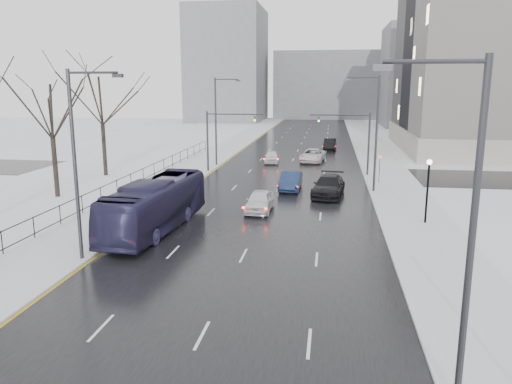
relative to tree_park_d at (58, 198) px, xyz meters
The scene contains 26 objects.
road 31.51m from the tree_park_d, 55.60° to the left, with size 16.00×150.00×0.04m, color black.
cross_road 22.65m from the tree_park_d, 38.19° to the left, with size 130.00×10.00×0.04m, color black.
sidewalk_left 27.01m from the tree_park_d, 74.32° to the left, with size 5.00×150.00×0.16m, color silver.
sidewalk_right 38.43m from the tree_park_d, 42.57° to the left, with size 5.00×150.00×0.16m, color silver.
park_strip 26.09m from the tree_park_d, 94.84° to the left, with size 14.00×150.00×0.12m, color white.
tree_park_d is the anchor object (origin of this frame).
tree_park_e 10.01m from the tree_park_d, 92.29° to the left, with size 9.45×9.45×13.50m, color black, non-canonical shape.
iron_fence 6.31m from the tree_park_d, 39.81° to the right, with size 0.06×70.00×1.30m.
streetlight_r_near 35.80m from the tree_park_d, 42.75° to the right, with size 2.95×0.25×10.00m.
streetlight_r_mid 27.24m from the tree_park_d, 13.01° to the left, with size 2.95×0.25×10.00m.
streetlight_l_near 17.90m from the tree_park_d, 55.47° to the right, with size 2.95×0.25×10.00m.
streetlight_l_far 21.17m from the tree_park_d, 61.85° to the left, with size 2.95×0.25×10.00m.
lamppost_r_mid 29.23m from the tree_park_d, ahead, with size 0.36×0.36×4.28m.
mast_signal_right 29.05m from the tree_park_d, 29.12° to the left, with size 6.10×0.33×6.50m.
mast_signal_left 17.96m from the tree_park_d, 53.20° to the left, with size 6.10×0.33×6.50m.
no_uturn_sign 28.88m from the tree_park_d, 20.32° to the left, with size 0.60×0.06×2.70m.
bldg_far_right 93.70m from the tree_park_d, 60.51° to the left, with size 24.00×20.00×22.00m, color slate.
bldg_far_left 92.17m from the tree_park_d, 92.64° to the left, with size 18.00×22.00×28.00m, color slate.
bldg_far_center 108.59m from the tree_park_d, 78.38° to the left, with size 30.00×18.00×18.00m, color slate.
bus 13.92m from the tree_park_d, 34.57° to the right, with size 2.75×11.74×3.27m, color #272548.
sedan_center_near 17.45m from the tree_park_d, ahead, with size 1.81×4.51×1.54m, color silver.
sedan_right_near 19.86m from the tree_park_d, 17.27° to the left, with size 1.70×4.88×1.61m, color #19274C.
sedan_right_cross 30.49m from the tree_park_d, 48.31° to the left, with size 2.59×5.61×1.56m, color silver.
sedan_right_far 22.66m from the tree_park_d, ahead, with size 2.40×5.89×1.71m, color black.
sedan_center_far 26.27m from the tree_park_d, 53.96° to the left, with size 1.70×4.22×1.44m, color silver.
sedan_right_distant 41.12m from the tree_park_d, 57.15° to the left, with size 1.70×4.87×1.60m, color black.
Camera 1 is at (4.53, -3.62, 9.22)m, focal length 35.00 mm.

